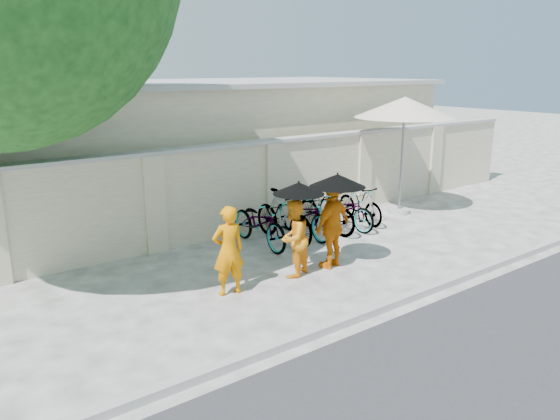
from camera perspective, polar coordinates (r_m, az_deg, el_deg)
ground at (r=9.61m, az=0.67°, el=-7.94°), size 80.00×80.00×0.00m
kerb at (r=8.43m, az=7.92°, el=-11.04°), size 40.00×0.16×0.12m
compound_wall at (r=12.36m, az=-4.78°, el=2.04°), size 20.00×0.30×2.00m
building_behind at (r=15.99m, az=-9.18°, el=6.97°), size 14.00×6.00×3.20m
monk_left at (r=9.07m, az=-5.43°, el=-4.25°), size 0.60×0.44×1.53m
monk_center at (r=9.84m, az=1.40°, el=-2.95°), size 0.85×0.77×1.43m
parasol_center at (r=9.57m, az=1.97°, el=2.29°), size 0.92×0.92×0.94m
monk_right at (r=10.29m, az=5.51°, el=-1.64°), size 1.02×0.60×1.63m
parasol_right at (r=10.04m, az=6.02°, el=3.10°), size 1.04×1.04×0.89m
patio_umbrella at (r=14.17m, az=12.89°, el=10.30°), size 3.17×3.17×2.99m
bike_0 at (r=11.55m, az=-2.15°, el=-1.33°), size 0.75×1.97×1.02m
bike_1 at (r=11.83m, az=0.37°, el=-0.65°), size 0.59×1.90×1.14m
bike_2 at (r=12.22m, az=2.49°, el=-0.47°), size 0.73×1.94×1.01m
bike_3 at (r=12.54m, az=4.79°, el=0.04°), size 0.65×1.82×1.07m
bike_4 at (r=12.94m, az=6.80°, el=0.13°), size 0.74×1.82×0.93m
bike_5 at (r=13.41m, az=8.35°, el=0.65°), size 0.58×1.63×0.96m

